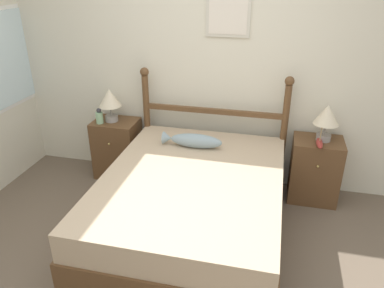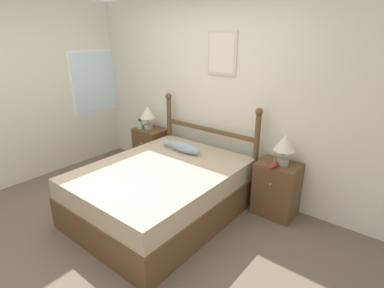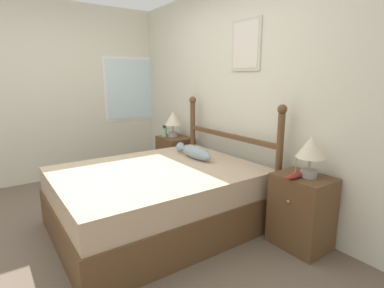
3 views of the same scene
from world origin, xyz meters
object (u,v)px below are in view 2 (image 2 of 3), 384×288
object	(u,v)px
bed	(161,191)
table_lamp_right	(285,144)
fish_pillow	(183,147)
table_lamp_left	(148,114)
bottle	(140,124)
nightstand_left	(151,148)
nightstand_right	(276,189)
model_boat	(274,165)

from	to	relation	value
bed	table_lamp_right	distance (m)	1.53
table_lamp_right	fish_pillow	bearing A→B (deg)	-164.91
table_lamp_left	bottle	size ratio (longest dim) A/B	2.14
nightstand_left	nightstand_right	xyz separation A→B (m)	(2.13, 0.00, 0.00)
table_lamp_right	model_boat	size ratio (longest dim) A/B	1.52
nightstand_left	table_lamp_right	bearing A→B (deg)	0.25
table_lamp_left	fish_pillow	world-z (taller)	table_lamp_left
bed	fish_pillow	world-z (taller)	fish_pillow
bed	table_lamp_right	xyz separation A→B (m)	(1.10, 0.87, 0.60)
nightstand_left	fish_pillow	world-z (taller)	fish_pillow
table_lamp_right	nightstand_left	bearing A→B (deg)	-179.75
nightstand_right	bottle	size ratio (longest dim) A/B	3.92
nightstand_left	fish_pillow	distance (m)	1.05
nightstand_right	fish_pillow	world-z (taller)	fish_pillow
nightstand_left	bottle	distance (m)	0.43
nightstand_left	bottle	world-z (taller)	bottle
nightstand_left	table_lamp_right	distance (m)	2.24
nightstand_left	bed	bearing A→B (deg)	-38.87
bed	table_lamp_right	bearing A→B (deg)	38.32
bed	bottle	xyz separation A→B (m)	(-1.20, 0.77, 0.43)
nightstand_left	fish_pillow	xyz separation A→B (m)	(0.94, -0.32, 0.34)
nightstand_right	fish_pillow	size ratio (longest dim) A/B	1.14
bottle	fish_pillow	size ratio (longest dim) A/B	0.29
model_boat	table_lamp_left	bearing A→B (deg)	176.93
table_lamp_right	bottle	xyz separation A→B (m)	(-2.30, -0.10, -0.17)
nightstand_left	nightstand_right	size ratio (longest dim) A/B	1.00
table_lamp_left	table_lamp_right	world-z (taller)	same
nightstand_left	fish_pillow	bearing A→B (deg)	-18.75
nightstand_left	model_boat	world-z (taller)	model_boat
table_lamp_right	model_boat	world-z (taller)	table_lamp_right
table_lamp_left	fish_pillow	bearing A→B (deg)	-18.00
bed	bottle	size ratio (longest dim) A/B	11.58
bed	fish_pillow	size ratio (longest dim) A/B	3.36
table_lamp_left	bed	bearing A→B (deg)	-37.91
bottle	fish_pillow	distance (m)	1.10
bed	nightstand_right	world-z (taller)	nightstand_right
table_lamp_left	bottle	world-z (taller)	table_lamp_left
nightstand_right	fish_pillow	distance (m)	1.28
bed	nightstand_left	distance (m)	1.37
nightstand_left	table_lamp_left	size ratio (longest dim) A/B	1.83
nightstand_left	nightstand_right	world-z (taller)	same
nightstand_left	table_lamp_right	xyz separation A→B (m)	(2.17, 0.01, 0.57)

